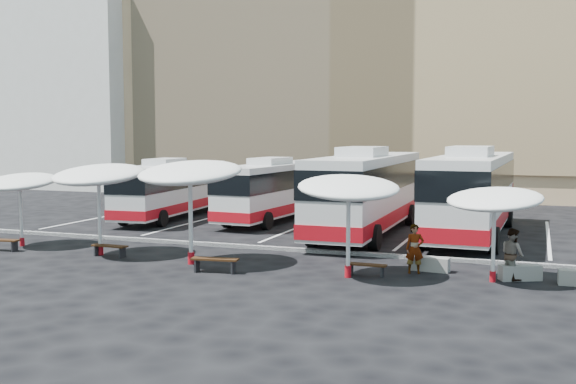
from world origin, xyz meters
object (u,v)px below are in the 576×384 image
(bus_0, at_px, (172,187))
(wood_bench_1, at_px, (110,248))
(bus_1, at_px, (278,188))
(bus_2, at_px, (368,189))
(sunshade_3, at_px, (349,188))
(sunshade_1, at_px, (99,175))
(sunshade_4, at_px, (495,200))
(wood_bench_3, at_px, (367,267))
(sunshade_0, at_px, (20,182))
(sunshade_2, at_px, (190,173))
(wood_bench_2, at_px, (215,261))
(conc_bench_0, at_px, (430,264))
(conc_bench_1, at_px, (520,273))
(passenger_1, at_px, (513,254))
(bus_3, at_px, (473,190))
(passenger_0, at_px, (415,249))
(wood_bench_0, at_px, (1,242))

(bus_0, relative_size, wood_bench_1, 7.29)
(bus_1, xyz_separation_m, bus_2, (5.91, -3.29, 0.35))
(sunshade_3, xyz_separation_m, wood_bench_1, (-9.76, 0.44, -2.66))
(sunshade_1, height_order, sunshade_4, sunshade_1)
(sunshade_3, bearing_deg, wood_bench_3, 40.16)
(sunshade_0, relative_size, wood_bench_3, 2.58)
(sunshade_2, bearing_deg, sunshade_0, 173.33)
(sunshade_3, distance_m, sunshade_4, 4.70)
(bus_2, distance_m, wood_bench_2, 11.16)
(wood_bench_2, height_order, conc_bench_0, wood_bench_2)
(bus_0, height_order, conc_bench_1, bus_0)
(bus_1, xyz_separation_m, conc_bench_0, (10.06, -11.09, -1.54))
(sunshade_4, height_order, passenger_1, sunshade_4)
(sunshade_4, distance_m, wood_bench_1, 14.55)
(bus_2, bearing_deg, passenger_1, -50.32)
(wood_bench_2, relative_size, conc_bench_0, 1.28)
(sunshade_1, bearing_deg, wood_bench_3, -0.84)
(sunshade_4, bearing_deg, sunshade_3, -168.06)
(conc_bench_1, bearing_deg, bus_3, 104.50)
(bus_0, distance_m, sunshade_2, 14.02)
(sunshade_2, xyz_separation_m, sunshade_4, (10.64, 0.75, -0.68))
(bus_1, distance_m, sunshade_2, 13.08)
(sunshade_3, relative_size, passenger_1, 2.64)
(sunshade_3, height_order, passenger_1, sunshade_3)
(sunshade_4, distance_m, passenger_1, 2.01)
(passenger_0, bearing_deg, passenger_1, -13.15)
(sunshade_4, height_order, wood_bench_0, sunshade_4)
(sunshade_2, relative_size, conc_bench_0, 2.99)
(wood_bench_1, bearing_deg, sunshade_0, 170.98)
(wood_bench_1, relative_size, conc_bench_0, 1.13)
(sunshade_1, bearing_deg, conc_bench_0, 6.32)
(bus_1, xyz_separation_m, passenger_0, (9.61, -11.65, -0.94))
(sunshade_0, xyz_separation_m, wood_bench_0, (0.04, -1.26, -2.38))
(sunshade_1, height_order, conc_bench_0, sunshade_1)
(bus_0, bearing_deg, wood_bench_3, -43.46)
(bus_3, distance_m, passenger_0, 9.44)
(sunshade_3, height_order, conc_bench_1, sunshade_3)
(sunshade_2, bearing_deg, passenger_0, 8.77)
(bus_3, distance_m, wood_bench_2, 13.96)
(bus_1, xyz_separation_m, wood_bench_3, (8.17, -12.66, -1.48))
(conc_bench_0, distance_m, passenger_1, 2.87)
(sunshade_2, height_order, sunshade_4, sunshade_2)
(wood_bench_2, xyz_separation_m, passenger_1, (9.73, 2.37, 0.47))
(sunshade_0, bearing_deg, wood_bench_0, -88.08)
(bus_1, bearing_deg, wood_bench_0, -114.25)
(passenger_0, height_order, passenger_1, passenger_1)
(bus_2, height_order, bus_3, bus_3)
(wood_bench_0, relative_size, conc_bench_0, 1.20)
(wood_bench_0, bearing_deg, passenger_1, 4.45)
(sunshade_0, distance_m, wood_bench_0, 2.69)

